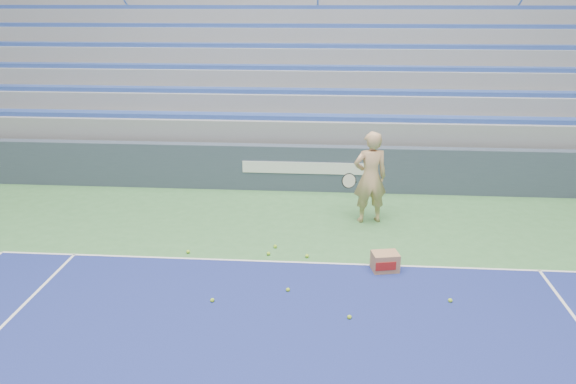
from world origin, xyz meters
name	(u,v)px	position (x,y,z in m)	size (l,w,h in m)	color
sponsor_barrier	(310,168)	(0.00, 15.88, 0.55)	(30.00, 0.32, 1.10)	#364253
bleachers	(317,65)	(0.00, 21.60, 2.36)	(31.00, 9.15, 7.30)	gray
tennis_player	(370,177)	(1.31, 13.96, 0.96)	(1.00, 0.92, 1.92)	tan
ball_box	(385,262)	(1.47, 11.71, 0.17)	(0.50, 0.42, 0.33)	#A97652
tennis_ball_0	(349,317)	(0.82, 10.11, 0.03)	(0.07, 0.07, 0.07)	#A2D32B
tennis_ball_1	(307,256)	(0.12, 12.11, 0.03)	(0.07, 0.07, 0.07)	#A2D32B
tennis_ball_2	(275,246)	(-0.50, 12.47, 0.03)	(0.07, 0.07, 0.07)	#A2D32B
tennis_ball_3	(188,252)	(-2.07, 12.12, 0.03)	(0.07, 0.07, 0.07)	#A2D32B
tennis_ball_4	(288,290)	(-0.13, 10.85, 0.03)	(0.07, 0.07, 0.07)	#A2D32B
tennis_ball_5	(212,300)	(-1.27, 10.43, 0.03)	(0.07, 0.07, 0.07)	#A2D32B
tennis_ball_6	(269,254)	(-0.59, 12.16, 0.03)	(0.07, 0.07, 0.07)	#A2D32B
tennis_ball_7	(450,301)	(2.38, 10.71, 0.03)	(0.07, 0.07, 0.07)	#A2D32B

